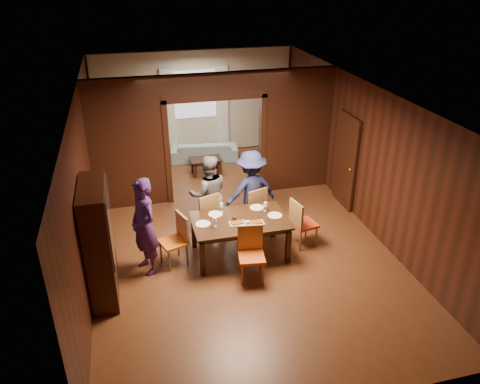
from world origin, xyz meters
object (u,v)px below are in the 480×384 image
object	(u,v)px
chair_left	(173,241)
chair_far_r	(252,207)
person_grey	(208,194)
chair_right	(304,222)
chair_near	(252,255)
person_purple	(144,227)
coffee_table	(206,166)
hutch	(99,243)
dining_table	(240,237)
person_navy	(251,190)
sofa	(204,151)
chair_far_l	(205,213)

from	to	relation	value
chair_left	chair_far_r	bearing A→B (deg)	97.72
chair_far_r	person_grey	bearing A→B (deg)	-27.77
chair_right	chair_near	bearing A→B (deg)	111.08
person_purple	person_grey	world-z (taller)	person_purple
coffee_table	hutch	xyz separation A→B (m)	(-2.52, -4.44, 0.80)
person_grey	chair_near	size ratio (longest dim) A/B	1.71
person_purple	hutch	xyz separation A→B (m)	(-0.73, -0.50, 0.10)
dining_table	chair_left	xyz separation A→B (m)	(-1.24, 0.01, 0.10)
person_navy	sofa	bearing A→B (deg)	-95.99
sofa	coffee_table	size ratio (longest dim) A/B	2.29
dining_table	coffee_table	xyz separation A→B (m)	(0.07, 3.88, -0.18)
chair_far_l	hutch	bearing A→B (deg)	17.42
chair_right	chair_far_r	distance (m)	1.17
coffee_table	chair_left	bearing A→B (deg)	-108.76
person_navy	chair_right	size ratio (longest dim) A/B	1.74
person_purple	chair_left	distance (m)	0.64
chair_right	person_purple	bearing A→B (deg)	80.49
person_grey	chair_left	distance (m)	1.36
chair_left	chair_far_l	world-z (taller)	same
chair_right	chair_near	world-z (taller)	same
chair_far_l	dining_table	bearing A→B (deg)	100.95
chair_far_l	hutch	size ratio (longest dim) A/B	0.48
sofa	chair_far_l	size ratio (longest dim) A/B	1.88
dining_table	chair_far_l	world-z (taller)	chair_far_l
chair_near	hutch	size ratio (longest dim) A/B	0.48
person_grey	chair_right	distance (m)	1.98
person_purple	chair_right	size ratio (longest dim) A/B	1.85
person_navy	chair_far_l	bearing A→B (deg)	-6.13
person_purple	chair_far_l	distance (m)	1.59
chair_far_l	chair_right	bearing A→B (deg)	136.38
chair_right	chair_far_r	size ratio (longest dim) A/B	1.00
person_purple	person_navy	xyz separation A→B (m)	(2.19, 1.01, -0.05)
coffee_table	chair_far_r	size ratio (longest dim) A/B	0.82
person_purple	chair_far_r	xyz separation A→B (m)	(2.21, 0.95, -0.41)
person_navy	chair_right	distance (m)	1.27
chair_far_l	chair_near	bearing A→B (deg)	88.30
person_purple	person_navy	distance (m)	2.42
dining_table	chair_left	world-z (taller)	chair_left
chair_far_r	hutch	size ratio (longest dim) A/B	0.48
person_navy	chair_near	size ratio (longest dim) A/B	1.74
coffee_table	chair_right	size ratio (longest dim) A/B	0.82
person_purple	coffee_table	distance (m)	4.39
sofa	chair_near	size ratio (longest dim) A/B	1.88
sofa	chair_far_l	xyz separation A→B (m)	(-0.68, -3.91, 0.22)
chair_far_l	chair_far_r	xyz separation A→B (m)	(0.98, 0.01, 0.00)
person_grey	dining_table	bearing A→B (deg)	111.04
sofa	coffee_table	xyz separation A→B (m)	(-0.11, -0.91, -0.07)
person_purple	person_grey	size ratio (longest dim) A/B	1.08
person_grey	chair_left	xyz separation A→B (m)	(-0.85, -1.00, -0.34)
chair_right	hutch	xyz separation A→B (m)	(-3.75, -0.61, 0.52)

